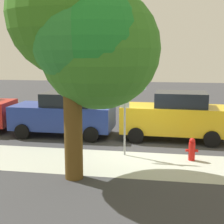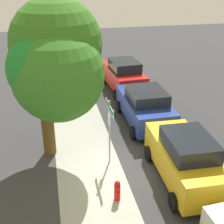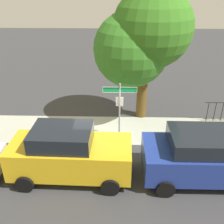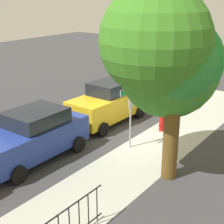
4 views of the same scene
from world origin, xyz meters
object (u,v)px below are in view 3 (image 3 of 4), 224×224
at_px(shade_tree, 140,40).
at_px(car_blue, 204,156).
at_px(street_sign, 120,101).
at_px(car_yellow, 70,153).
at_px(fire_hydrant, 69,130).

height_order(shade_tree, car_blue, shade_tree).
xyz_separation_m(street_sign, car_blue, (3.01, -2.44, -0.99)).
height_order(shade_tree, car_yellow, shade_tree).
bearing_deg(street_sign, car_yellow, -126.06).
distance_m(shade_tree, car_blue, 5.82).
distance_m(shade_tree, car_yellow, 6.05).
relative_size(street_sign, car_yellow, 0.63).
distance_m(car_yellow, car_blue, 4.80).
xyz_separation_m(shade_tree, car_blue, (2.11, -4.40, -3.17)).
xyz_separation_m(shade_tree, car_yellow, (-2.69, -4.42, -3.13)).
bearing_deg(fire_hydrant, street_sign, -4.89).
bearing_deg(car_blue, street_sign, 141.26).
bearing_deg(shade_tree, fire_hydrant, -151.25).
height_order(car_yellow, car_blue, car_yellow).
bearing_deg(fire_hydrant, car_blue, -26.31).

